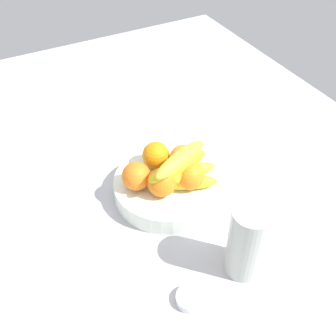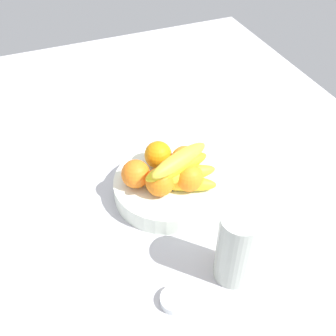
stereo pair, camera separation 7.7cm
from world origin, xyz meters
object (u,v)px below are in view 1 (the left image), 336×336
object	(u,v)px
orange_back_left	(190,176)
orange_back_right	(183,159)
orange_front_left	(155,156)
orange_front_right	(136,176)
fruit_bowl	(168,187)
orange_center	(162,182)
thermos_tumbler	(247,242)
jar_lid	(190,298)
banana_bunch	(181,170)

from	to	relation	value
orange_back_left	orange_back_right	bearing A→B (deg)	166.22
orange_front_left	orange_front_right	xyz separation A→B (cm)	(4.59, -7.41, 0.00)
fruit_bowl	orange_center	bearing A→B (deg)	-45.94
orange_back_left	thermos_tumbler	world-z (taller)	thermos_tumbler
orange_back_left	jar_lid	world-z (taller)	orange_back_left
fruit_bowl	orange_front_left	xyz separation A→B (cm)	(-6.06, -0.49, 6.05)
fruit_bowl	jar_lid	bearing A→B (deg)	-19.50
orange_front_right	orange_center	distance (cm)	6.56
fruit_bowl	banana_bunch	world-z (taller)	banana_bunch
orange_back_left	banana_bunch	distance (cm)	2.91
fruit_bowl	orange_center	size ratio (longest dim) A/B	3.83
orange_front_right	thermos_tumbler	size ratio (longest dim) A/B	0.39
thermos_tumbler	orange_front_left	bearing A→B (deg)	-172.48
orange_back_right	jar_lid	world-z (taller)	orange_back_right
orange_front_left	fruit_bowl	bearing A→B (deg)	4.67
orange_back_left	orange_back_right	size ratio (longest dim) A/B	1.00
thermos_tumbler	fruit_bowl	bearing A→B (deg)	-171.85
orange_front_left	orange_center	world-z (taller)	same
orange_front_left	thermos_tumbler	xyz separation A→B (cm)	(33.38, 4.41, 0.43)
orange_back_left	thermos_tumbler	xyz separation A→B (cm)	(22.82, 0.21, 0.43)
fruit_bowl	orange_back_right	xyz separation A→B (cm)	(-1.77, 5.24, 6.05)
fruit_bowl	jar_lid	world-z (taller)	fruit_bowl
orange_front_right	fruit_bowl	bearing A→B (deg)	79.42
orange_front_left	orange_back_left	distance (cm)	11.36
orange_front_left	orange_front_right	size ratio (longest dim) A/B	1.00
fruit_bowl	banana_bunch	distance (cm)	8.70
orange_center	orange_back_right	distance (cm)	10.04
orange_front_right	jar_lid	xyz separation A→B (cm)	(30.49, -2.38, -7.69)
orange_front_right	orange_back_right	bearing A→B (deg)	91.28
orange_front_left	banana_bunch	size ratio (longest dim) A/B	0.39
fruit_bowl	thermos_tumbler	xyz separation A→B (cm)	(27.32, 3.91, 6.48)
banana_bunch	orange_front_right	bearing A→B (deg)	-117.26
fruit_bowl	orange_back_right	size ratio (longest dim) A/B	3.83
orange_back_left	orange_center	bearing A→B (deg)	-99.47
fruit_bowl	orange_back_right	distance (cm)	8.20
jar_lid	orange_front_right	bearing A→B (deg)	175.54
banana_bunch	thermos_tumbler	world-z (taller)	thermos_tumbler
orange_back_right	thermos_tumbler	bearing A→B (deg)	-2.61
orange_front_right	orange_back_left	xyz separation A→B (cm)	(5.97, 11.60, 0.00)
orange_front_right	orange_center	xyz separation A→B (cm)	(4.78, 4.48, 0.00)
thermos_tumbler	orange_back_left	bearing A→B (deg)	-179.47
orange_front_right	orange_front_left	bearing A→B (deg)	121.76
thermos_tumbler	jar_lid	size ratio (longest dim) A/B	3.00
thermos_tumbler	orange_front_right	bearing A→B (deg)	-157.69
orange_front_right	orange_back_left	world-z (taller)	same
orange_center	banana_bunch	world-z (taller)	banana_bunch
fruit_bowl	jar_lid	distance (cm)	30.83
orange_front_left	orange_center	distance (cm)	9.81
orange_back_right	orange_back_left	bearing A→B (deg)	-13.78
orange_front_left	orange_back_right	distance (cm)	7.16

